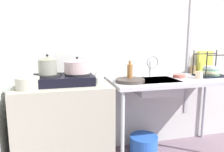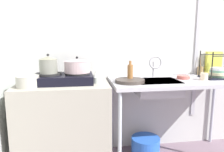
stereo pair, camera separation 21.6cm
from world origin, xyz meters
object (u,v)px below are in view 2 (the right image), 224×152
object	(u,v)px
faucet	(155,64)
sink_basin	(157,87)
stove	(63,78)
pot_beside_stove	(28,81)
pot_on_right_burner	(77,66)
bucket_on_floor	(145,147)
percolator	(97,76)
pot_on_left_burner	(48,65)
frying_pan	(130,81)
utensil_jar	(200,70)
cup_by_rack	(204,76)
bottle_by_sink	(130,73)
dish_rack	(218,73)
small_bowl_on_drainboard	(183,77)
cereal_box	(213,63)

from	to	relation	value
faucet	sink_basin	bearing A→B (deg)	-100.54
stove	pot_beside_stove	size ratio (longest dim) A/B	2.83
faucet	pot_on_right_burner	bearing A→B (deg)	-171.26
bucket_on_floor	stove	bearing A→B (deg)	-175.55
percolator	pot_on_left_burner	bearing A→B (deg)	173.09
pot_on_right_burner	frying_pan	bearing A→B (deg)	-8.25
stove	utensil_jar	world-z (taller)	utensil_jar
pot_on_left_burner	cup_by_rack	xyz separation A→B (m)	(1.61, -0.07, -0.15)
bottle_by_sink	utensil_jar	world-z (taller)	utensil_jar
pot_on_right_burner	stove	bearing A→B (deg)	180.00
pot_beside_stove	utensil_jar	size ratio (longest dim) A/B	0.85
frying_pan	cup_by_rack	size ratio (longest dim) A/B	3.81
dish_rack	bucket_on_floor	size ratio (longest dim) A/B	1.04
pot_on_left_burner	bottle_by_sink	bearing A→B (deg)	-1.37
bucket_on_floor	sink_basin	bearing A→B (deg)	-51.41
cup_by_rack	bottle_by_sink	size ratio (longest dim) A/B	0.37
stove	percolator	xyz separation A→B (m)	(0.33, -0.06, 0.02)
cup_by_rack	utensil_jar	distance (m)	0.36
pot_beside_stove	small_bowl_on_drainboard	xyz separation A→B (m)	(1.60, 0.18, -0.03)
frying_pan	utensil_jar	size ratio (longest dim) A/B	1.25
stove	frying_pan	xyz separation A→B (m)	(0.66, -0.08, -0.03)
small_bowl_on_drainboard	utensil_jar	bearing A→B (deg)	34.05
frying_pan	cup_by_rack	world-z (taller)	cup_by_rack
stove	cup_by_rack	size ratio (longest dim) A/B	7.38
small_bowl_on_drainboard	bucket_on_floor	world-z (taller)	small_bowl_on_drainboard
frying_pan	dish_rack	distance (m)	1.05
pot_on_left_burner	percolator	size ratio (longest dim) A/B	1.36
pot_on_left_burner	faucet	xyz separation A→B (m)	(1.14, 0.13, -0.02)
cup_by_rack	bottle_by_sink	xyz separation A→B (m)	(-0.80, 0.05, 0.05)
percolator	dish_rack	world-z (taller)	dish_rack
stove	small_bowl_on_drainboard	xyz separation A→B (m)	(1.29, 0.03, -0.03)
stove	cup_by_rack	distance (m)	1.48
faucet	cup_by_rack	bearing A→B (deg)	-23.17
small_bowl_on_drainboard	bottle_by_sink	size ratio (longest dim) A/B	0.65
sink_basin	utensil_jar	size ratio (longest dim) A/B	1.93
percolator	pot_on_right_burner	bearing A→B (deg)	163.58
dish_rack	small_bowl_on_drainboard	xyz separation A→B (m)	(-0.41, 0.01, -0.04)
percolator	faucet	xyz separation A→B (m)	(0.67, 0.19, 0.09)
faucet	utensil_jar	bearing A→B (deg)	11.51
sink_basin	faucet	distance (m)	0.28
small_bowl_on_drainboard	stove	bearing A→B (deg)	-178.57
pot_on_left_burner	dish_rack	size ratio (longest dim) A/B	0.56
stove	cereal_box	size ratio (longest dim) A/B	2.05
percolator	sink_basin	world-z (taller)	percolator
pot_on_right_burner	dish_rack	bearing A→B (deg)	0.97
faucet	bottle_by_sink	bearing A→B (deg)	-154.80
sink_basin	pot_beside_stove	bearing A→B (deg)	-174.74
bottle_by_sink	cereal_box	distance (m)	1.16
percolator	bucket_on_floor	distance (m)	1.04
small_bowl_on_drainboard	cup_by_rack	bearing A→B (deg)	-29.16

